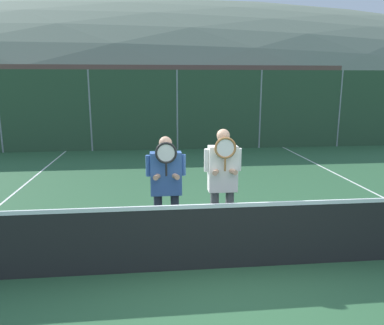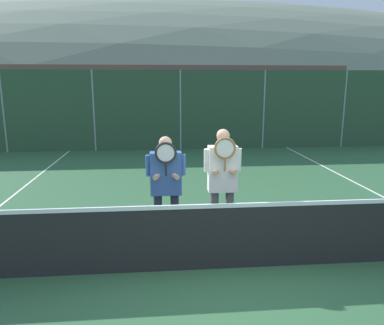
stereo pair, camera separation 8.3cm
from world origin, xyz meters
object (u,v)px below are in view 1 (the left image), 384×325
at_px(player_leftmost, 166,182).
at_px(car_center, 264,117).
at_px(car_far_left, 33,121).
at_px(car_left_of_center, 152,121).
at_px(player_center_left, 223,178).

distance_m(player_leftmost, car_center, 11.86).
height_order(car_far_left, car_left_of_center, car_far_left).
bearing_deg(player_leftmost, player_center_left, -6.20).
bearing_deg(car_center, car_far_left, 179.66).
xyz_separation_m(car_left_of_center, car_center, (4.98, 0.23, 0.09)).
xyz_separation_m(player_center_left, car_center, (3.93, 10.94, -0.13)).
height_order(car_left_of_center, car_center, car_center).
relative_size(player_center_left, car_center, 0.40).
relative_size(player_center_left, car_far_left, 0.40).
xyz_separation_m(player_leftmost, car_left_of_center, (-0.20, 10.62, -0.17)).
xyz_separation_m(car_far_left, car_left_of_center, (5.00, -0.29, -0.04)).
bearing_deg(player_center_left, car_left_of_center, 95.62).
height_order(player_center_left, car_center, car_center).
distance_m(player_leftmost, car_far_left, 12.08).
height_order(player_leftmost, car_center, car_center).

